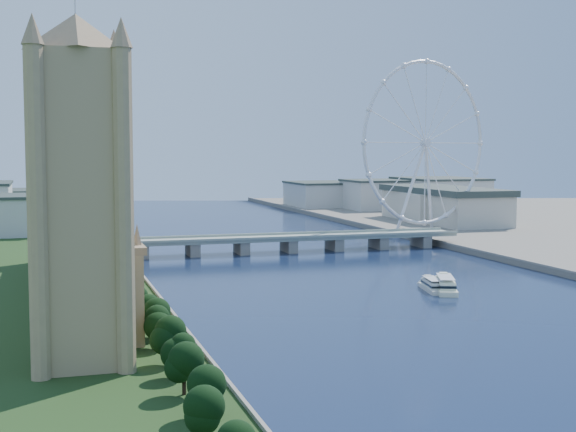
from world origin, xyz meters
name	(u,v)px	position (x,y,z in m)	size (l,w,h in m)	color
tree_row	(169,348)	(-113.00, 42.00, 9.42)	(7.80, 151.80, 20.64)	black
victoria_tower	(79,180)	(-135.00, 55.00, 54.49)	(28.16, 28.16, 112.00)	tan
parliament_range	(86,257)	(-128.00, 170.00, 18.48)	(24.00, 200.00, 70.00)	tan
big_ben	(74,143)	(-128.00, 278.00, 66.57)	(20.02, 20.02, 110.00)	tan
westminster_bridge	(289,241)	(0.00, 300.00, 6.63)	(220.00, 22.00, 9.50)	gray
london_eye	(425,143)	(119.98, 355.08, 67.52)	(113.60, 39.12, 124.30)	silver
county_hall	(443,225)	(175.00, 430.00, 0.00)	(54.00, 144.00, 35.00)	beige
city_skyline	(248,199)	(39.22, 560.08, 16.96)	(505.00, 280.00, 32.00)	beige
tour_boat_near	(432,291)	(20.64, 148.74, 0.00)	(7.06, 27.75, 6.11)	silver
tour_boat_far	(445,292)	(25.32, 145.45, 0.00)	(8.42, 32.80, 7.28)	#E9EDC7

